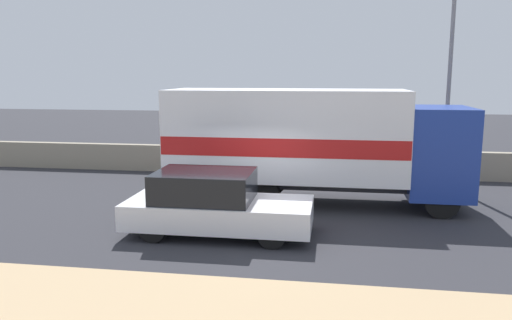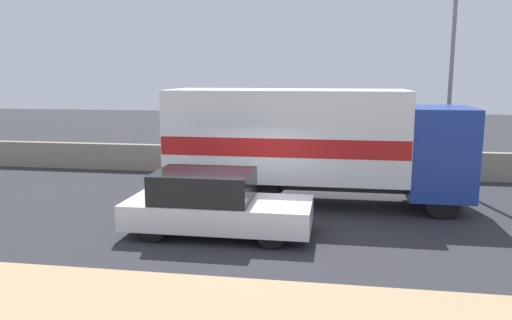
{
  "view_description": "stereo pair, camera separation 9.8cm",
  "coord_description": "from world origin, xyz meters",
  "views": [
    {
      "loc": [
        2.18,
        -11.7,
        3.89
      ],
      "look_at": [
        0.14,
        1.46,
        1.59
      ],
      "focal_mm": 35.0,
      "sensor_mm": 36.0,
      "label": 1
    },
    {
      "loc": [
        2.27,
        -11.68,
        3.89
      ],
      "look_at": [
        0.14,
        1.46,
        1.59
      ],
      "focal_mm": 35.0,
      "sensor_mm": 36.0,
      "label": 2
    }
  ],
  "objects": [
    {
      "name": "street_lamp",
      "position": [
        6.11,
        6.57,
        4.57
      ],
      "size": [
        0.56,
        0.28,
        8.01
      ],
      "color": "slate",
      "rests_on": "ground_plane"
    },
    {
      "name": "car_hatchback",
      "position": [
        -0.64,
        -0.19,
        0.76
      ],
      "size": [
        4.52,
        1.89,
        1.56
      ],
      "color": "silver",
      "rests_on": "ground_plane"
    },
    {
      "name": "stone_wall_backdrop",
      "position": [
        0.0,
        7.42,
        0.53
      ],
      "size": [
        60.0,
        0.35,
        1.06
      ],
      "color": "gray",
      "rests_on": "ground_plane"
    },
    {
      "name": "ground_plane",
      "position": [
        0.0,
        0.0,
        0.0
      ],
      "size": [
        80.0,
        80.0,
        0.0
      ],
      "primitive_type": "plane",
      "color": "#2D2D33"
    },
    {
      "name": "box_truck",
      "position": [
        1.47,
        3.11,
        1.94
      ],
      "size": [
        8.76,
        2.55,
        3.44
      ],
      "color": "navy",
      "rests_on": "ground_plane"
    }
  ]
}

